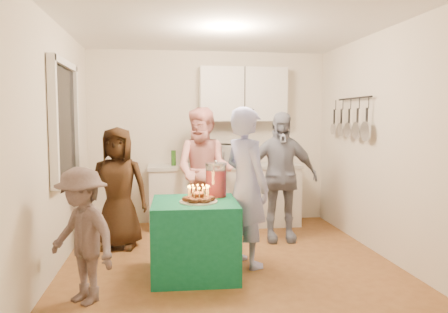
{
  "coord_description": "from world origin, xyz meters",
  "views": [
    {
      "loc": [
        -0.71,
        -4.65,
        1.59
      ],
      "look_at": [
        0.0,
        0.35,
        1.15
      ],
      "focal_mm": 35.0,
      "sensor_mm": 36.0,
      "label": 1
    }
  ],
  "objects": [
    {
      "name": "floor",
      "position": [
        0.0,
        0.0,
        0.0
      ],
      "size": [
        4.0,
        4.0,
        0.0
      ],
      "primitive_type": "plane",
      "color": "brown",
      "rests_on": "ground"
    },
    {
      "name": "ceiling",
      "position": [
        0.0,
        0.0,
        2.6
      ],
      "size": [
        4.0,
        4.0,
        0.0
      ],
      "primitive_type": "plane",
      "color": "white",
      "rests_on": "floor"
    },
    {
      "name": "back_wall",
      "position": [
        0.0,
        2.0,
        1.3
      ],
      "size": [
        3.6,
        3.6,
        0.0
      ],
      "primitive_type": "plane",
      "color": "silver",
      "rests_on": "floor"
    },
    {
      "name": "left_wall",
      "position": [
        -1.8,
        0.0,
        1.3
      ],
      "size": [
        4.0,
        4.0,
        0.0
      ],
      "primitive_type": "plane",
      "color": "silver",
      "rests_on": "floor"
    },
    {
      "name": "right_wall",
      "position": [
        1.8,
        0.0,
        1.3
      ],
      "size": [
        4.0,
        4.0,
        0.0
      ],
      "primitive_type": "plane",
      "color": "silver",
      "rests_on": "floor"
    },
    {
      "name": "window_night",
      "position": [
        -1.77,
        0.3,
        1.55
      ],
      "size": [
        0.04,
        1.0,
        1.2
      ],
      "primitive_type": "cube",
      "color": "black",
      "rests_on": "left_wall"
    },
    {
      "name": "counter",
      "position": [
        0.2,
        1.7,
        0.43
      ],
      "size": [
        2.2,
        0.58,
        0.86
      ],
      "primitive_type": "cube",
      "color": "white",
      "rests_on": "floor"
    },
    {
      "name": "countertop",
      "position": [
        0.2,
        1.7,
        0.89
      ],
      "size": [
        2.24,
        0.62,
        0.05
      ],
      "primitive_type": "cube",
      "color": "beige",
      "rests_on": "counter"
    },
    {
      "name": "upper_cabinet",
      "position": [
        0.5,
        1.85,
        1.95
      ],
      "size": [
        1.3,
        0.3,
        0.8
      ],
      "primitive_type": "cube",
      "color": "white",
      "rests_on": "back_wall"
    },
    {
      "name": "pot_rack",
      "position": [
        1.72,
        0.7,
        1.6
      ],
      "size": [
        0.12,
        1.0,
        0.6
      ],
      "primitive_type": "cube",
      "color": "black",
      "rests_on": "right_wall"
    },
    {
      "name": "microwave",
      "position": [
        0.33,
        1.7,
        1.06
      ],
      "size": [
        0.61,
        0.49,
        0.3
      ],
      "primitive_type": "imported",
      "rotation": [
        0.0,
        0.0,
        -0.24
      ],
      "color": "white",
      "rests_on": "countertop"
    },
    {
      "name": "party_table",
      "position": [
        -0.39,
        -0.3,
        0.38
      ],
      "size": [
        0.88,
        0.88,
        0.76
      ],
      "primitive_type": "cube",
      "rotation": [
        0.0,
        0.0,
        -0.03
      ],
      "color": "#0F6743",
      "rests_on": "floor"
    },
    {
      "name": "donut_cake",
      "position": [
        -0.36,
        -0.38,
        0.85
      ],
      "size": [
        0.38,
        0.38,
        0.18
      ],
      "primitive_type": null,
      "color": "#381C0C",
      "rests_on": "party_table"
    },
    {
      "name": "punch_jar",
      "position": [
        -0.15,
        -0.08,
        0.93
      ],
      "size": [
        0.22,
        0.22,
        0.34
      ],
      "primitive_type": "cylinder",
      "color": "red",
      "rests_on": "party_table"
    },
    {
      "name": "man_birthday",
      "position": [
        0.18,
        -0.08,
        0.86
      ],
      "size": [
        0.66,
        0.75,
        1.71
      ],
      "primitive_type": "imported",
      "rotation": [
        0.0,
        0.0,
        2.05
      ],
      "color": "#A0A9E9",
      "rests_on": "floor"
    },
    {
      "name": "woman_back_left",
      "position": [
        -1.25,
        0.76,
        0.74
      ],
      "size": [
        0.78,
        0.56,
        1.49
      ],
      "primitive_type": "imported",
      "rotation": [
        0.0,
        0.0,
        -0.13
      ],
      "color": "#4B2D15",
      "rests_on": "floor"
    },
    {
      "name": "woman_back_center",
      "position": [
        -0.14,
        1.27,
        0.87
      ],
      "size": [
        1.02,
        0.91,
        1.74
      ],
      "primitive_type": "imported",
      "rotation": [
        0.0,
        0.0,
        -0.35
      ],
      "color": "pink",
      "rests_on": "floor"
    },
    {
      "name": "woman_back_right",
      "position": [
        0.79,
        0.8,
        0.84
      ],
      "size": [
        1.01,
        0.49,
        1.68
      ],
      "primitive_type": "imported",
      "rotation": [
        0.0,
        0.0,
        -0.08
      ],
      "color": "black",
      "rests_on": "floor"
    },
    {
      "name": "child_near_left",
      "position": [
        -1.4,
        -0.85,
        0.59
      ],
      "size": [
        0.86,
        0.84,
        1.18
      ],
      "primitive_type": "imported",
      "rotation": [
        0.0,
        0.0,
        -0.75
      ],
      "color": "#514241",
      "rests_on": "floor"
    }
  ]
}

